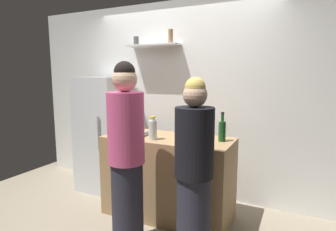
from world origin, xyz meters
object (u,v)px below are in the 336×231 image
person_blonde (194,172)px  wine_bottle_pale_glass (187,128)px  wine_bottle_green_glass (222,130)px  baking_pan (131,134)px  utensil_holder (193,139)px  water_bottle_plastic (153,129)px  refrigerator (104,134)px  person_pink_top (126,157)px

person_blonde → wine_bottle_pale_glass: bearing=-77.1°
wine_bottle_green_glass → wine_bottle_pale_glass: wine_bottle_pale_glass is taller
baking_pan → wine_bottle_pale_glass: size_ratio=0.98×
utensil_holder → water_bottle_plastic: bearing=175.1°
refrigerator → wine_bottle_pale_glass: bearing=-13.7°
refrigerator → water_bottle_plastic: 1.21m
person_pink_top → refrigerator: bearing=-113.9°
utensil_holder → person_pink_top: bearing=-135.1°
refrigerator → baking_pan: (0.76, -0.44, 0.16)m
water_bottle_plastic → baking_pan: bearing=171.7°
wine_bottle_pale_glass → water_bottle_plastic: wine_bottle_pale_glass is taller
wine_bottle_green_glass → water_bottle_plastic: (-0.70, -0.25, -0.00)m
utensil_holder → wine_bottle_pale_glass: 0.25m
utensil_holder → wine_bottle_green_glass: bearing=53.8°
refrigerator → baking_pan: 0.89m
baking_pan → utensil_holder: bearing=-6.3°
utensil_holder → person_blonde: (0.15, -0.37, -0.20)m
wine_bottle_pale_glass → person_blonde: bearing=-62.2°
baking_pan → wine_bottle_pale_glass: bearing=8.7°
person_pink_top → wine_bottle_pale_glass: bearing=172.5°
refrigerator → wine_bottle_green_glass: size_ratio=5.11×
wine_bottle_pale_glass → person_blonde: size_ratio=0.21×
utensil_holder → person_pink_top: 0.69m
wine_bottle_pale_glass → water_bottle_plastic: 0.37m
wine_bottle_green_glass → person_blonde: (-0.07, -0.66, -0.25)m
wine_bottle_green_glass → person_pink_top: 1.05m
utensil_holder → baking_pan: bearing=173.7°
wine_bottle_green_glass → person_blonde: size_ratio=0.19×
refrigerator → utensil_holder: refrigerator is taller
refrigerator → person_blonde: bearing=-27.8°
baking_pan → utensil_holder: size_ratio=1.51×
wine_bottle_green_glass → water_bottle_plastic: bearing=-160.2°
refrigerator → wine_bottle_pale_glass: size_ratio=4.63×
baking_pan → refrigerator: bearing=149.6°
wine_bottle_pale_glass → person_blonde: 0.69m
water_bottle_plastic → person_pink_top: (0.00, -0.52, -0.17)m
wine_bottle_pale_glass → person_pink_top: person_pink_top is taller
wine_bottle_green_glass → wine_bottle_pale_glass: size_ratio=0.90×
refrigerator → wine_bottle_green_glass: 1.81m
wine_bottle_green_glass → person_blonde: 0.71m
wine_bottle_pale_glass → water_bottle_plastic: (-0.34, -0.15, -0.02)m
utensil_holder → person_blonde: 0.45m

